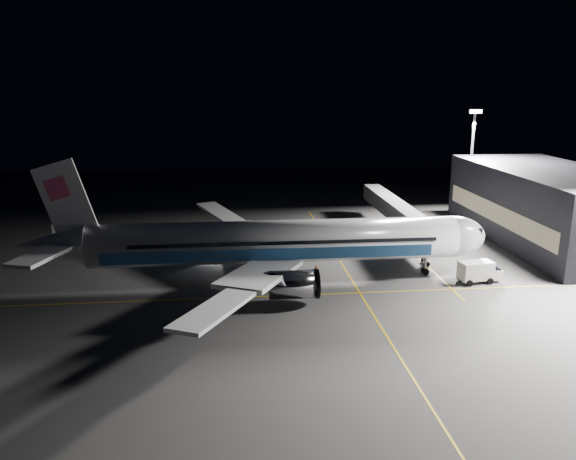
% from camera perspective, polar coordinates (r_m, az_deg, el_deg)
% --- Properties ---
extents(ground, '(200.00, 200.00, 0.00)m').
position_cam_1_polar(ground, '(75.32, -1.20, -5.05)').
color(ground, '#4C4C4F').
rests_on(ground, ground).
extents(guide_line_main, '(0.25, 80.00, 0.01)m').
position_cam_1_polar(guide_line_main, '(76.72, 6.29, -4.76)').
color(guide_line_main, gold).
rests_on(guide_line_main, ground).
extents(guide_line_cross, '(70.00, 0.25, 0.01)m').
position_cam_1_polar(guide_line_cross, '(69.72, -0.79, -6.71)').
color(guide_line_cross, gold).
rests_on(guide_line_cross, ground).
extents(guide_line_side, '(0.25, 40.00, 0.01)m').
position_cam_1_polar(guide_line_side, '(88.99, 12.53, -2.27)').
color(guide_line_side, gold).
rests_on(guide_line_side, ground).
extents(airliner, '(61.48, 54.22, 16.64)m').
position_cam_1_polar(airliner, '(73.65, -2.06, -1.29)').
color(airliner, silver).
rests_on(airliner, ground).
extents(terminal, '(18.12, 40.00, 12.00)m').
position_cam_1_polar(terminal, '(101.05, 25.04, 2.22)').
color(terminal, black).
rests_on(terminal, ground).
extents(jet_bridge, '(3.60, 34.40, 6.30)m').
position_cam_1_polar(jet_bridge, '(95.24, 11.19, 1.77)').
color(jet_bridge, '#B2B2B7').
rests_on(jet_bridge, ground).
extents(floodlight_mast_north, '(2.40, 0.68, 20.70)m').
position_cam_1_polar(floodlight_mast_north, '(113.09, 18.16, 7.35)').
color(floodlight_mast_north, '#59595E').
rests_on(floodlight_mast_north, ground).
extents(service_truck, '(5.91, 3.15, 2.88)m').
position_cam_1_polar(service_truck, '(77.96, 18.85, -3.98)').
color(service_truck, silver).
rests_on(service_truck, ground).
extents(baggage_tug, '(2.59, 2.35, 1.54)m').
position_cam_1_polar(baggage_tug, '(85.17, -6.68, -2.28)').
color(baggage_tug, black).
rests_on(baggage_tug, ground).
extents(safety_cone_a, '(0.40, 0.40, 0.61)m').
position_cam_1_polar(safety_cone_a, '(83.32, -3.07, -2.88)').
color(safety_cone_a, '#EF530A').
rests_on(safety_cone_a, ground).
extents(safety_cone_b, '(0.42, 0.42, 0.63)m').
position_cam_1_polar(safety_cone_b, '(79.63, 2.88, -3.71)').
color(safety_cone_b, '#EF530A').
rests_on(safety_cone_b, ground).
extents(safety_cone_c, '(0.45, 0.45, 0.68)m').
position_cam_1_polar(safety_cone_c, '(87.28, -0.16, -2.01)').
color(safety_cone_c, '#EF530A').
rests_on(safety_cone_c, ground).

